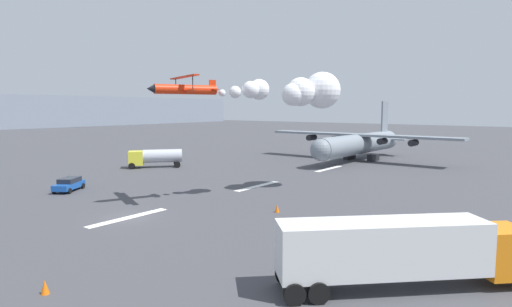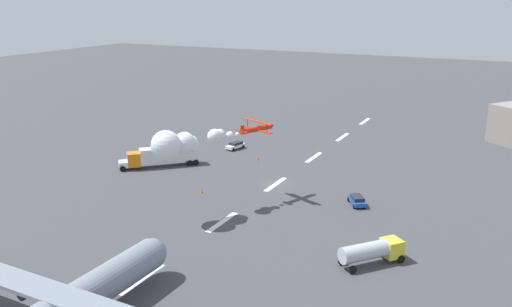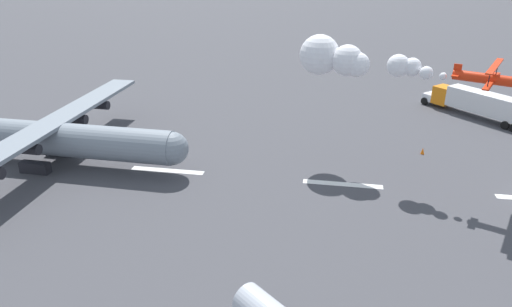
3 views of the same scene
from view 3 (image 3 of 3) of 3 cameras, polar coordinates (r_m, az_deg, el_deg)
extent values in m
cube|color=white|center=(48.18, 10.54, -3.70)|extent=(8.00, 0.90, 0.01)
cube|color=white|center=(51.08, -10.76, -2.04)|extent=(8.00, 0.90, 0.01)
cylinder|color=gray|center=(55.01, -23.63, 1.65)|extent=(27.34, 4.27, 3.65)
sphere|color=gray|center=(48.76, -10.24, 0.61)|extent=(3.47, 3.47, 3.47)
cube|color=gray|center=(54.47, -23.91, 3.25)|extent=(4.00, 35.70, 0.40)
cylinder|color=black|center=(51.22, -26.07, 0.51)|extent=(2.42, 1.15, 1.10)
cylinder|color=black|center=(58.00, -21.06, 3.97)|extent=(2.42, 1.15, 1.10)
cylinder|color=black|center=(62.33, -18.58, 5.66)|extent=(2.42, 1.15, 1.10)
cube|color=black|center=(58.19, -22.83, 0.37)|extent=(3.22, 1.07, 1.20)
cube|color=black|center=(54.76, -25.39, -1.55)|extent=(3.22, 1.07, 1.20)
cylinder|color=red|center=(46.63, 26.65, 8.14)|extent=(6.04, 3.28, 0.92)
cube|color=red|center=(46.64, 26.86, 7.91)|extent=(3.20, 6.48, 0.12)
cube|color=red|center=(46.35, 27.17, 9.49)|extent=(3.20, 6.48, 0.12)
cylinder|color=black|center=(48.81, 27.40, 9.25)|extent=(0.08, 0.08, 1.33)
cylinder|color=black|center=(44.18, 26.58, 8.09)|extent=(0.08, 0.08, 1.33)
cube|color=red|center=(46.88, 23.40, 9.36)|extent=(0.68, 0.37, 1.10)
cube|color=red|center=(46.97, 23.32, 8.89)|extent=(1.34, 2.07, 0.08)
sphere|color=white|center=(47.09, 21.90, 8.76)|extent=(0.70, 0.70, 0.70)
sphere|color=white|center=(47.27, 20.10, 9.24)|extent=(1.26, 1.26, 1.26)
sphere|color=white|center=(48.07, 18.54, 10.00)|extent=(1.78, 1.78, 1.78)
sphere|color=white|center=(48.01, 16.99, 10.25)|extent=(2.18, 2.18, 2.18)
sphere|color=white|center=(49.57, 12.28, 10.58)|extent=(2.52, 2.52, 2.52)
sphere|color=white|center=(49.79, 11.11, 11.11)|extent=(3.22, 3.22, 3.22)
sphere|color=white|center=(50.86, 7.78, 11.88)|extent=(4.23, 4.23, 4.23)
cube|color=silver|center=(76.50, 20.65, 6.54)|extent=(2.91, 2.89, 1.10)
cube|color=orange|center=(75.23, 21.95, 6.66)|extent=(3.47, 3.46, 2.60)
cube|color=silver|center=(71.79, 26.35, 5.49)|extent=(9.50, 9.69, 2.80)
cylinder|color=black|center=(75.77, 19.90, 6.05)|extent=(1.02, 1.03, 1.10)
cylinder|color=black|center=(69.60, 28.15, 3.07)|extent=(1.02, 1.03, 1.10)
cylinder|color=black|center=(77.75, 21.02, 6.32)|extent=(1.02, 1.03, 1.10)
cone|color=orange|center=(57.38, 19.70, 0.30)|extent=(0.44, 0.44, 0.75)
camera|label=1|loc=(85.51, 39.66, 10.23)|focal=29.47mm
camera|label=2|loc=(62.88, -80.18, 13.98)|focal=38.34mm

